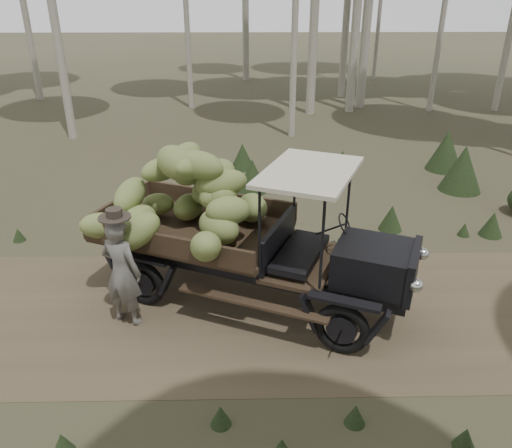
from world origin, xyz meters
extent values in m
plane|color=#473D2B|center=(0.00, 0.00, 0.00)|extent=(120.00, 120.00, 0.00)
cube|color=brown|center=(0.00, 0.00, 0.00)|extent=(70.00, 4.00, 0.01)
cube|color=black|center=(2.62, -0.32, 1.12)|extent=(1.44, 1.41, 0.61)
cube|color=black|center=(3.18, -0.56, 1.12)|extent=(0.54, 1.07, 0.69)
cube|color=black|center=(1.18, 0.29, 1.23)|extent=(0.69, 1.47, 0.61)
cube|color=#38281C|center=(-0.26, 0.90, 1.12)|extent=(3.66, 3.07, 0.09)
cube|color=#38281C|center=(0.13, 1.83, 1.32)|extent=(2.91, 1.28, 0.36)
cube|color=#38281C|center=(-0.65, -0.03, 1.32)|extent=(2.91, 1.28, 0.36)
cube|color=#38281C|center=(-1.70, 1.51, 1.32)|extent=(0.85, 1.88, 0.36)
cube|color=beige|center=(1.62, 0.10, 2.48)|extent=(1.92, 2.25, 0.07)
cube|color=black|center=(0.99, 0.83, 0.69)|extent=(4.77, 2.11, 0.20)
cube|color=black|center=(0.65, 0.05, 0.69)|extent=(4.77, 2.11, 0.20)
torus|color=black|center=(2.76, 0.59, 0.42)|extent=(0.84, 0.47, 0.85)
torus|color=black|center=(2.06, -1.06, 0.42)|extent=(0.84, 0.47, 0.85)
torus|color=black|center=(-0.43, 1.94, 0.42)|extent=(0.84, 0.47, 0.85)
torus|color=black|center=(-1.12, 0.30, 0.42)|extent=(0.84, 0.47, 0.85)
sphere|color=beige|center=(3.46, -0.13, 1.17)|extent=(0.20, 0.20, 0.20)
sphere|color=beige|center=(3.07, -1.06, 1.17)|extent=(0.20, 0.20, 0.20)
ellipsoid|color=olive|center=(-0.39, 1.28, 1.41)|extent=(0.66, 1.08, 0.66)
ellipsoid|color=olive|center=(0.21, 0.89, 1.84)|extent=(0.98, 1.02, 0.58)
ellipsoid|color=olive|center=(-0.78, 1.25, 2.16)|extent=(0.94, 0.90, 0.46)
ellipsoid|color=olive|center=(-0.20, 0.85, 2.34)|extent=(0.82, 1.05, 0.54)
ellipsoid|color=olive|center=(-0.96, 1.36, 1.43)|extent=(0.88, 0.75, 0.57)
ellipsoid|color=olive|center=(0.36, 0.35, 1.74)|extent=(0.80, 0.59, 0.49)
ellipsoid|color=olive|center=(0.14, 0.99, 2.06)|extent=(1.09, 1.12, 0.87)
ellipsoid|color=olive|center=(-0.09, 0.74, 2.38)|extent=(0.92, 0.61, 0.60)
ellipsoid|color=olive|center=(-1.78, 0.58, 1.38)|extent=(0.95, 0.82, 0.62)
ellipsoid|color=olive|center=(0.20, 0.79, 1.80)|extent=(0.98, 1.03, 0.79)
ellipsoid|color=olive|center=(-0.29, 1.22, 2.14)|extent=(0.96, 0.90, 0.67)
ellipsoid|color=olive|center=(-0.50, 0.86, 2.39)|extent=(0.97, 1.03, 0.66)
ellipsoid|color=olive|center=(0.76, 1.10, 1.46)|extent=(0.69, 0.99, 0.72)
ellipsoid|color=olive|center=(-0.02, 1.39, 1.71)|extent=(0.86, 1.00, 0.64)
ellipsoid|color=olive|center=(0.18, 1.12, 2.07)|extent=(0.97, 0.90, 0.70)
ellipsoid|color=olive|center=(-0.24, 0.84, 2.33)|extent=(0.69, 0.86, 0.46)
ellipsoid|color=olive|center=(-1.18, 0.48, 1.41)|extent=(1.05, 1.17, 0.86)
ellipsoid|color=olive|center=(-1.33, 0.93, 1.79)|extent=(0.68, 1.03, 0.66)
ellipsoid|color=olive|center=(0.27, 0.77, 2.06)|extent=(0.92, 0.60, 0.53)
ellipsoid|color=olive|center=(-0.38, 1.07, 2.42)|extent=(0.75, 0.97, 0.53)
ellipsoid|color=olive|center=(0.21, 0.32, 1.47)|extent=(0.97, 0.98, 0.61)
ellipsoid|color=olive|center=(-1.09, 0.10, 1.50)|extent=(1.07, 0.75, 0.84)
ellipsoid|color=olive|center=(0.04, -0.38, 1.47)|extent=(0.65, 0.99, 0.78)
imported|color=#605D58|center=(-1.32, -0.20, 0.93)|extent=(0.80, 0.68, 1.86)
cylinder|color=#2F2821|center=(-1.32, -0.20, 1.89)|extent=(0.66, 0.66, 0.02)
cylinder|color=#2F2821|center=(-1.32, -0.20, 1.95)|extent=(0.33, 0.33, 0.15)
cone|color=#233319|center=(6.10, 2.82, 0.28)|extent=(0.51, 0.51, 0.56)
cone|color=#233319|center=(3.94, 3.16, 0.30)|extent=(0.54, 0.54, 0.60)
cone|color=#233319|center=(0.55, 7.50, 0.40)|extent=(0.71, 0.71, 0.79)
cone|color=#233319|center=(0.82, 5.60, 0.45)|extent=(0.81, 0.81, 0.90)
cone|color=#233319|center=(3.56, 7.35, 0.30)|extent=(0.54, 0.54, 0.60)
cone|color=#233319|center=(6.65, 7.29, 0.60)|extent=(1.09, 1.09, 1.21)
cone|color=#233319|center=(6.47, 5.58, 0.62)|extent=(1.12, 1.12, 1.25)
cone|color=#233319|center=(2.02, -2.43, 0.15)|extent=(0.27, 0.27, 0.30)
cone|color=#233319|center=(5.50, 2.82, 0.15)|extent=(0.27, 0.27, 0.30)
cone|color=#233319|center=(0.31, 2.56, 0.15)|extent=(0.27, 0.27, 0.30)
cone|color=#233319|center=(1.06, -2.92, 0.15)|extent=(0.27, 0.27, 0.30)
cone|color=#233319|center=(3.26, -2.81, 0.15)|extent=(0.27, 0.27, 0.30)
cone|color=#233319|center=(0.32, -2.41, 0.15)|extent=(0.27, 0.27, 0.30)
cone|color=#233319|center=(-4.31, 2.75, 0.15)|extent=(0.27, 0.27, 0.30)
cone|color=#233319|center=(1.17, 2.58, 0.15)|extent=(0.27, 0.27, 0.30)
cone|color=#233319|center=(-0.31, 2.38, 0.15)|extent=(0.27, 0.27, 0.30)
cone|color=#233319|center=(-0.44, 2.95, 0.15)|extent=(0.27, 0.27, 0.30)
cone|color=#233319|center=(1.48, 2.18, 0.15)|extent=(0.27, 0.27, 0.30)
cone|color=#233319|center=(-1.52, -2.80, 0.15)|extent=(0.27, 0.27, 0.30)
camera|label=1|loc=(0.68, -7.04, 5.00)|focal=35.00mm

